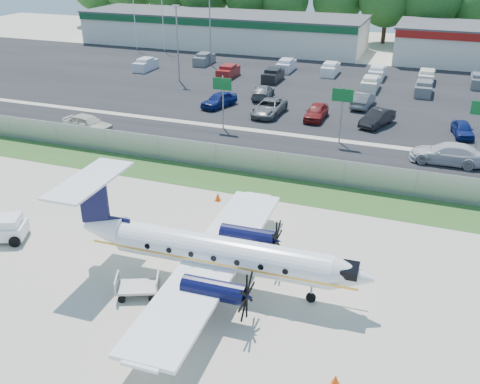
% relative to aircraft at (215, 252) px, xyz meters
% --- Properties ---
extents(ground, '(170.00, 170.00, 0.00)m').
position_rel_aircraft_xyz_m(ground, '(-1.00, 0.29, -1.93)').
color(ground, beige).
rests_on(ground, ground).
extents(grass_verge, '(170.00, 4.00, 0.02)m').
position_rel_aircraft_xyz_m(grass_verge, '(-1.00, 12.29, -1.92)').
color(grass_verge, '#2D561E').
rests_on(grass_verge, ground).
extents(access_road, '(170.00, 8.00, 0.02)m').
position_rel_aircraft_xyz_m(access_road, '(-1.00, 19.29, -1.92)').
color(access_road, black).
rests_on(access_road, ground).
extents(parking_lot, '(170.00, 32.00, 0.02)m').
position_rel_aircraft_xyz_m(parking_lot, '(-1.00, 40.29, -1.92)').
color(parking_lot, black).
rests_on(parking_lot, ground).
extents(perimeter_fence, '(120.00, 0.06, 1.99)m').
position_rel_aircraft_xyz_m(perimeter_fence, '(-1.00, 14.29, -0.93)').
color(perimeter_fence, gray).
rests_on(perimeter_fence, ground).
extents(building_west, '(46.40, 12.40, 5.24)m').
position_rel_aircraft_xyz_m(building_west, '(-25.00, 62.27, 0.70)').
color(building_west, silver).
rests_on(building_west, ground).
extents(sign_left, '(1.80, 0.26, 5.00)m').
position_rel_aircraft_xyz_m(sign_left, '(-9.00, 23.20, 1.68)').
color(sign_left, gray).
rests_on(sign_left, ground).
extents(sign_mid, '(1.80, 0.26, 5.00)m').
position_rel_aircraft_xyz_m(sign_mid, '(2.00, 23.20, 1.68)').
color(sign_mid, gray).
rests_on(sign_mid, ground).
extents(flagpole_west, '(1.06, 0.12, 10.00)m').
position_rel_aircraft_xyz_m(flagpole_west, '(-36.93, 55.29, 3.71)').
color(flagpole_west, white).
rests_on(flagpole_west, ground).
extents(flagpole_east, '(1.06, 0.12, 10.00)m').
position_rel_aircraft_xyz_m(flagpole_east, '(-31.93, 55.29, 3.71)').
color(flagpole_east, white).
rests_on(flagpole_east, ground).
extents(light_pole_nw, '(0.90, 0.35, 9.09)m').
position_rel_aircraft_xyz_m(light_pole_nw, '(-21.00, 38.29, 3.30)').
color(light_pole_nw, gray).
rests_on(light_pole_nw, ground).
extents(light_pole_sw, '(0.90, 0.35, 9.09)m').
position_rel_aircraft_xyz_m(light_pole_sw, '(-21.00, 48.29, 3.30)').
color(light_pole_sw, gray).
rests_on(light_pole_sw, ground).
extents(tree_line, '(112.00, 6.00, 14.00)m').
position_rel_aircraft_xyz_m(tree_line, '(-1.00, 74.29, -1.93)').
color(tree_line, '#1A4D16').
rests_on(tree_line, ground).
extents(aircraft, '(16.10, 15.90, 5.00)m').
position_rel_aircraft_xyz_m(aircraft, '(0.00, 0.00, 0.00)').
color(aircraft, white).
rests_on(aircraft, ground).
extents(pushback_tug, '(3.24, 2.89, 1.50)m').
position_rel_aircraft_xyz_m(pushback_tug, '(-13.59, -0.28, -1.21)').
color(pushback_tug, white).
rests_on(pushback_tug, ground).
extents(baggage_cart_far, '(2.48, 2.03, 1.13)m').
position_rel_aircraft_xyz_m(baggage_cart_far, '(-3.29, -2.32, -1.41)').
color(baggage_cart_far, gray).
rests_on(baggage_cart_far, ground).
extents(cone_nose, '(0.34, 0.34, 0.49)m').
position_rel_aircraft_xyz_m(cone_nose, '(7.24, -4.79, -1.70)').
color(cone_nose, '#FF5008').
rests_on(cone_nose, ground).
extents(cone_starboard_wing, '(0.42, 0.42, 0.60)m').
position_rel_aircraft_xyz_m(cone_starboard_wing, '(-3.63, 8.99, -1.65)').
color(cone_starboard_wing, '#FF5008').
rests_on(cone_starboard_wing, ground).
extents(road_car_west, '(5.17, 2.58, 1.69)m').
position_rel_aircraft_xyz_m(road_car_west, '(-20.29, 17.90, -1.93)').
color(road_car_west, beige).
rests_on(road_car_west, ground).
extents(road_car_mid, '(5.73, 2.35, 1.66)m').
position_rel_aircraft_xyz_m(road_car_mid, '(10.91, 21.57, -1.93)').
color(road_car_mid, silver).
rests_on(road_car_mid, ground).
extents(parked_car_a, '(3.15, 4.89, 1.55)m').
position_rel_aircraft_xyz_m(parked_car_a, '(-12.07, 29.68, -1.93)').
color(parked_car_a, navy).
rests_on(parked_car_a, ground).
extents(parked_car_b, '(2.71, 5.60, 1.54)m').
position_rel_aircraft_xyz_m(parked_car_b, '(-6.27, 28.90, -1.93)').
color(parked_car_b, '#595B5E').
rests_on(parked_car_b, ground).
extents(parked_car_c, '(1.86, 4.53, 1.54)m').
position_rel_aircraft_xyz_m(parked_car_c, '(-1.43, 29.08, -1.93)').
color(parked_car_c, maroon).
rests_on(parked_car_c, ground).
extents(parked_car_d, '(3.13, 4.97, 1.55)m').
position_rel_aircraft_xyz_m(parked_car_d, '(4.48, 29.20, -1.93)').
color(parked_car_d, black).
rests_on(parked_car_d, ground).
extents(parked_car_e, '(2.29, 4.16, 1.34)m').
position_rel_aircraft_xyz_m(parked_car_e, '(12.14, 28.81, -1.93)').
color(parked_car_e, navy).
rests_on(parked_car_e, ground).
extents(parked_car_f, '(2.63, 5.16, 1.43)m').
position_rel_aircraft_xyz_m(parked_car_f, '(-8.80, 34.68, -1.93)').
color(parked_car_f, '#595B5E').
rests_on(parked_car_f, ground).
extents(parked_car_g, '(2.10, 4.97, 1.59)m').
position_rel_aircraft_xyz_m(parked_car_g, '(2.26, 34.99, -1.93)').
color(parked_car_g, '#595B5E').
rests_on(parked_car_g, ground).
extents(far_parking_rows, '(56.00, 10.00, 1.60)m').
position_rel_aircraft_xyz_m(far_parking_rows, '(-1.00, 45.29, -1.93)').
color(far_parking_rows, gray).
rests_on(far_parking_rows, ground).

